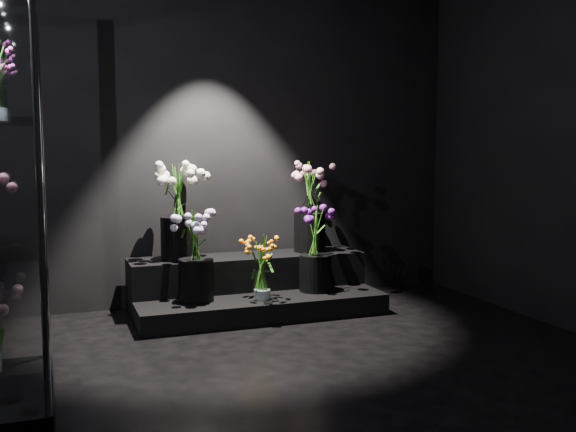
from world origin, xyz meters
TOP-DOWN VIEW (x-y plane):
  - floor at (0.00, 0.00)m, footprint 4.00×4.00m
  - wall_back at (0.00, 2.00)m, footprint 4.00×0.00m
  - display_riser at (0.08, 1.62)m, footprint 1.90×0.84m
  - bouquet_orange_bells at (0.06, 1.29)m, footprint 0.32×0.32m
  - bouquet_lilac at (-0.41, 1.42)m, footprint 0.40×0.40m
  - bouquet_purple at (0.54, 1.42)m, footprint 0.34×0.34m
  - bouquet_cream_roses at (-0.48, 1.73)m, footprint 0.51×0.51m
  - bouquet_pink_roses at (0.62, 1.75)m, footprint 0.44×0.44m

SIDE VIEW (x-z plane):
  - floor at x=0.00m, z-range 0.00..0.00m
  - display_riser at x=0.08m, z-range -0.04..0.39m
  - bouquet_orange_bells at x=0.06m, z-range 0.17..0.64m
  - bouquet_purple at x=0.54m, z-range 0.18..0.86m
  - bouquet_lilac at x=-0.41m, z-range 0.20..0.86m
  - bouquet_pink_roses at x=0.62m, z-range 0.46..1.20m
  - bouquet_cream_roses at x=-0.48m, z-range 0.47..1.20m
  - wall_back at x=0.00m, z-range -0.60..3.40m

